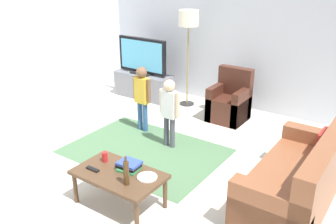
{
  "coord_description": "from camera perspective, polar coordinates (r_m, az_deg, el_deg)",
  "views": [
    {
      "loc": [
        2.71,
        -3.3,
        2.59
      ],
      "look_at": [
        0.0,
        0.6,
        0.65
      ],
      "focal_mm": 39.79,
      "sensor_mm": 36.0,
      "label": 1
    }
  ],
  "objects": [
    {
      "name": "armchair",
      "position": [
        6.54,
        9.5,
        1.36
      ],
      "size": [
        0.6,
        0.6,
        0.9
      ],
      "color": "#472319",
      "rests_on": "ground"
    },
    {
      "name": "tv_remote",
      "position": [
        4.29,
        -11.47,
        -8.57
      ],
      "size": [
        0.17,
        0.05,
        0.02
      ],
      "primitive_type": "cube",
      "rotation": [
        0.0,
        0.0,
        -0.0
      ],
      "color": "black",
      "rests_on": "coffee_table"
    },
    {
      "name": "coffee_table",
      "position": [
        4.22,
        -7.53,
        -9.78
      ],
      "size": [
        1.0,
        0.6,
        0.42
      ],
      "color": "#513823",
      "rests_on": "ground"
    },
    {
      "name": "plate",
      "position": [
        4.07,
        -3.21,
        -9.93
      ],
      "size": [
        0.22,
        0.22,
        0.02
      ],
      "color": "white",
      "rests_on": "coffee_table"
    },
    {
      "name": "couch",
      "position": [
        4.5,
        19.76,
        -10.02
      ],
      "size": [
        0.8,
        1.8,
        0.86
      ],
      "color": "brown",
      "rests_on": "ground"
    },
    {
      "name": "bottle",
      "position": [
        3.92,
        -6.42,
        -9.21
      ],
      "size": [
        0.06,
        0.06,
        0.33
      ],
      "color": "#4C3319",
      "rests_on": "coffee_table"
    },
    {
      "name": "tv",
      "position": [
        7.37,
        -3.98,
        8.49
      ],
      "size": [
        1.1,
        0.28,
        0.71
      ],
      "color": "black",
      "rests_on": "tv_stand"
    },
    {
      "name": "tv_stand",
      "position": [
        7.56,
        -3.76,
        4.07
      ],
      "size": [
        1.2,
        0.44,
        0.5
      ],
      "color": "slate",
      "rests_on": "ground"
    },
    {
      "name": "floor_lamp",
      "position": [
        6.84,
        3.17,
        13.38
      ],
      "size": [
        0.36,
        0.36,
        1.78
      ],
      "color": "#262626",
      "rests_on": "ground"
    },
    {
      "name": "child_near_tv",
      "position": [
        5.91,
        -4.01,
        2.91
      ],
      "size": [
        0.36,
        0.17,
        1.07
      ],
      "color": "#33598C",
      "rests_on": "ground"
    },
    {
      "name": "wall_back",
      "position": [
        6.97,
        11.56,
        11.53
      ],
      "size": [
        6.0,
        0.12,
        2.7
      ],
      "primitive_type": "cube",
      "color": "silver",
      "rests_on": "ground"
    },
    {
      "name": "soda_can",
      "position": [
        4.41,
        -9.66,
        -6.78
      ],
      "size": [
        0.07,
        0.07,
        0.12
      ],
      "primitive_type": "cylinder",
      "color": "red",
      "rests_on": "coffee_table"
    },
    {
      "name": "ground",
      "position": [
        5.0,
        -3.98,
        -9.07
      ],
      "size": [
        7.8,
        7.8,
        0.0
      ],
      "primitive_type": "plane",
      "color": "beige"
    },
    {
      "name": "book_stack",
      "position": [
        4.22,
        -5.99,
        -8.17
      ],
      "size": [
        0.27,
        0.24,
        0.09
      ],
      "color": "#388C4C",
      "rests_on": "coffee_table"
    },
    {
      "name": "child_center",
      "position": [
        5.37,
        0.2,
        0.73
      ],
      "size": [
        0.35,
        0.17,
        1.04
      ],
      "color": "#4C4C59",
      "rests_on": "ground"
    },
    {
      "name": "area_rug",
      "position": [
        5.49,
        -3.55,
        -5.95
      ],
      "size": [
        2.2,
        1.6,
        0.01
      ],
      "primitive_type": "cube",
      "color": "#4C724C",
      "rests_on": "ground"
    }
  ]
}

